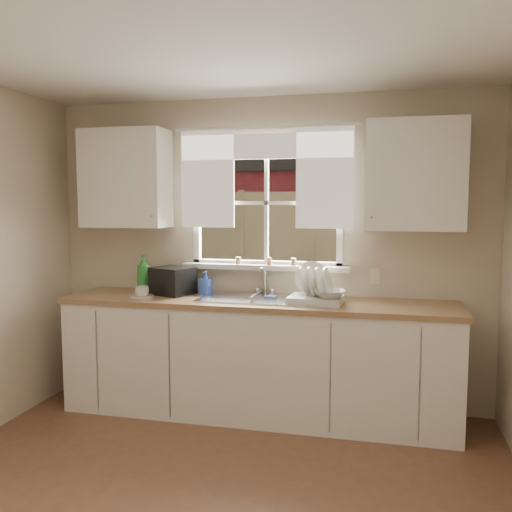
% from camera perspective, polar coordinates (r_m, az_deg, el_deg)
% --- Properties ---
extents(room_walls, '(3.62, 4.02, 2.50)m').
position_cam_1_polar(room_walls, '(2.48, -9.26, -4.10)').
color(room_walls, beige).
rests_on(room_walls, ground).
extents(ceiling, '(3.60, 4.00, 0.02)m').
position_cam_1_polar(ceiling, '(2.65, -9.14, 24.23)').
color(ceiling, silver).
rests_on(ceiling, room_walls).
extents(window, '(1.38, 0.16, 1.06)m').
position_cam_1_polar(window, '(4.43, 1.06, 3.47)').
color(window, white).
rests_on(window, room_walls).
extents(curtains, '(1.50, 0.03, 0.81)m').
position_cam_1_polar(curtains, '(4.38, 0.92, 9.31)').
color(curtains, white).
rests_on(curtains, room_walls).
extents(base_cabinets, '(3.00, 0.62, 0.87)m').
position_cam_1_polar(base_cabinets, '(4.29, 0.09, -10.86)').
color(base_cabinets, white).
rests_on(base_cabinets, ground).
extents(countertop, '(3.04, 0.65, 0.04)m').
position_cam_1_polar(countertop, '(4.18, 0.10, -4.88)').
color(countertop, '#95714A').
rests_on(countertop, base_cabinets).
extents(upper_cabinet_left, '(0.70, 0.33, 0.80)m').
position_cam_1_polar(upper_cabinet_left, '(4.65, -13.54, 7.91)').
color(upper_cabinet_left, white).
rests_on(upper_cabinet_left, room_walls).
extents(upper_cabinet_right, '(0.70, 0.33, 0.80)m').
position_cam_1_polar(upper_cabinet_right, '(4.15, 16.37, 8.13)').
color(upper_cabinet_right, white).
rests_on(upper_cabinet_right, room_walls).
extents(wall_outlet, '(0.08, 0.01, 0.12)m').
position_cam_1_polar(wall_outlet, '(4.34, 12.42, -2.07)').
color(wall_outlet, beige).
rests_on(wall_outlet, room_walls).
extents(sill_jars, '(0.50, 0.04, 0.06)m').
position_cam_1_polar(sill_jars, '(4.39, 1.13, -0.55)').
color(sill_jars, brown).
rests_on(sill_jars, window).
extents(backyard, '(20.00, 10.00, 6.13)m').
position_cam_1_polar(backyard, '(10.89, 11.70, 15.09)').
color(backyard, '#335421').
rests_on(backyard, ground).
extents(sink, '(0.88, 0.52, 0.40)m').
position_cam_1_polar(sink, '(4.22, 0.20, -5.49)').
color(sink, '#B7B7BC').
rests_on(sink, countertop).
extents(dish_rack, '(0.41, 0.33, 0.30)m').
position_cam_1_polar(dish_rack, '(4.05, 6.29, -3.83)').
color(dish_rack, silver).
rests_on(dish_rack, countertop).
extents(bowl, '(0.25, 0.25, 0.06)m').
position_cam_1_polar(bowl, '(3.99, 7.80, -3.96)').
color(bowl, beige).
rests_on(bowl, dish_rack).
extents(soap_bottle_a, '(0.16, 0.16, 0.32)m').
position_cam_1_polar(soap_bottle_a, '(4.61, -11.73, -1.76)').
color(soap_bottle_a, '#2D8C32').
rests_on(soap_bottle_a, countertop).
extents(soap_bottle_b, '(0.10, 0.10, 0.19)m').
position_cam_1_polar(soap_bottle_b, '(4.42, -5.33, -2.82)').
color(soap_bottle_b, blue).
rests_on(soap_bottle_b, countertop).
extents(soap_bottle_c, '(0.15, 0.15, 0.16)m').
position_cam_1_polar(soap_bottle_c, '(4.50, -7.17, -2.88)').
color(soap_bottle_c, beige).
rests_on(soap_bottle_c, countertop).
extents(saucer, '(0.20, 0.20, 0.01)m').
position_cam_1_polar(saucer, '(4.39, -11.99, -4.16)').
color(saucer, silver).
rests_on(saucer, countertop).
extents(cup, '(0.12, 0.12, 0.09)m').
position_cam_1_polar(cup, '(4.37, -11.92, -3.70)').
color(cup, silver).
rests_on(cup, countertop).
extents(black_appliance, '(0.38, 0.35, 0.22)m').
position_cam_1_polar(black_appliance, '(4.45, -8.75, -2.59)').
color(black_appliance, black).
rests_on(black_appliance, countertop).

